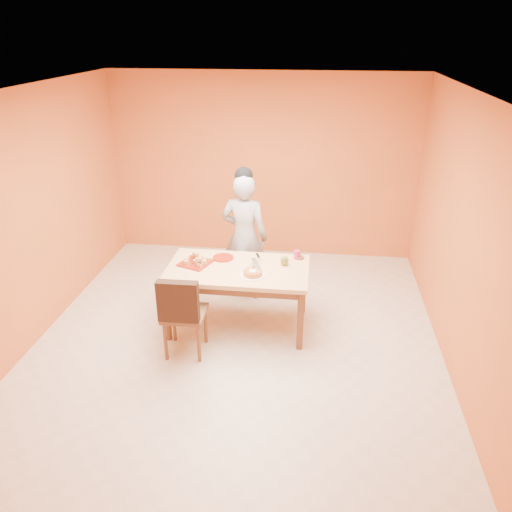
# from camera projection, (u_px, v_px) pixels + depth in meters

# --- Properties ---
(floor) EXTENTS (5.00, 5.00, 0.00)m
(floor) POSITION_uv_depth(u_px,v_px,m) (238.00, 340.00, 5.67)
(floor) COLOR beige
(floor) RESTS_ON ground
(ceiling) EXTENTS (5.00, 5.00, 0.00)m
(ceiling) POSITION_uv_depth(u_px,v_px,m) (233.00, 92.00, 4.54)
(ceiling) COLOR white
(ceiling) RESTS_ON wall_back
(wall_back) EXTENTS (4.50, 0.00, 4.50)m
(wall_back) POSITION_uv_depth(u_px,v_px,m) (263.00, 167.00, 7.36)
(wall_back) COLOR orange
(wall_back) RESTS_ON floor
(wall_left) EXTENTS (0.00, 5.00, 5.00)m
(wall_left) POSITION_uv_depth(u_px,v_px,m) (29.00, 220.00, 5.36)
(wall_left) COLOR orange
(wall_left) RESTS_ON floor
(wall_right) EXTENTS (0.00, 5.00, 5.00)m
(wall_right) POSITION_uv_depth(u_px,v_px,m) (464.00, 240.00, 4.85)
(wall_right) COLOR orange
(wall_right) RESTS_ON floor
(dining_table) EXTENTS (1.60, 0.90, 0.76)m
(dining_table) POSITION_uv_depth(u_px,v_px,m) (238.00, 275.00, 5.67)
(dining_table) COLOR #E9B379
(dining_table) RESTS_ON floor
(dining_chair) EXTENTS (0.45, 0.52, 0.96)m
(dining_chair) POSITION_uv_depth(u_px,v_px,m) (184.00, 312.00, 5.26)
(dining_chair) COLOR brown
(dining_chair) RESTS_ON floor
(pastry_pile) EXTENTS (0.29, 0.29, 0.09)m
(pastry_pile) POSITION_uv_depth(u_px,v_px,m) (195.00, 258.00, 5.70)
(pastry_pile) COLOR #E0A95F
(pastry_pile) RESTS_ON pastry_platter
(person) EXTENTS (0.65, 0.48, 1.64)m
(person) POSITION_uv_depth(u_px,v_px,m) (244.00, 237.00, 6.30)
(person) COLOR #9D9D9F
(person) RESTS_ON floor
(pastry_platter) EXTENTS (0.41, 0.41, 0.02)m
(pastry_platter) POSITION_uv_depth(u_px,v_px,m) (196.00, 263.00, 5.73)
(pastry_platter) COLOR maroon
(pastry_platter) RESTS_ON dining_table
(red_dinner_plate) EXTENTS (0.26, 0.26, 0.01)m
(red_dinner_plate) POSITION_uv_depth(u_px,v_px,m) (223.00, 258.00, 5.86)
(red_dinner_plate) COLOR maroon
(red_dinner_plate) RESTS_ON dining_table
(white_cake_plate) EXTENTS (0.30, 0.30, 0.01)m
(white_cake_plate) POSITION_uv_depth(u_px,v_px,m) (253.00, 275.00, 5.45)
(white_cake_plate) COLOR white
(white_cake_plate) RESTS_ON dining_table
(sponge_cake) EXTENTS (0.26, 0.26, 0.05)m
(sponge_cake) POSITION_uv_depth(u_px,v_px,m) (253.00, 273.00, 5.44)
(sponge_cake) COLOR orange
(sponge_cake) RESTS_ON white_cake_plate
(cake_server) EXTENTS (0.14, 0.27, 0.01)m
(cake_server) POSITION_uv_depth(u_px,v_px,m) (256.00, 263.00, 5.59)
(cake_server) COLOR silver
(cake_server) RESTS_ON sponge_cake
(egg_ornament) EXTENTS (0.11, 0.09, 0.12)m
(egg_ornament) POSITION_uv_depth(u_px,v_px,m) (284.00, 261.00, 5.67)
(egg_ornament) COLOR olive
(egg_ornament) RESTS_ON dining_table
(magenta_glass) EXTENTS (0.08, 0.08, 0.10)m
(magenta_glass) POSITION_uv_depth(u_px,v_px,m) (297.00, 255.00, 5.83)
(magenta_glass) COLOR #C41D62
(magenta_glass) RESTS_ON dining_table
(checker_tin) EXTENTS (0.13, 0.13, 0.03)m
(checker_tin) POSITION_uv_depth(u_px,v_px,m) (299.00, 257.00, 5.85)
(checker_tin) COLOR #3E2610
(checker_tin) RESTS_ON dining_table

